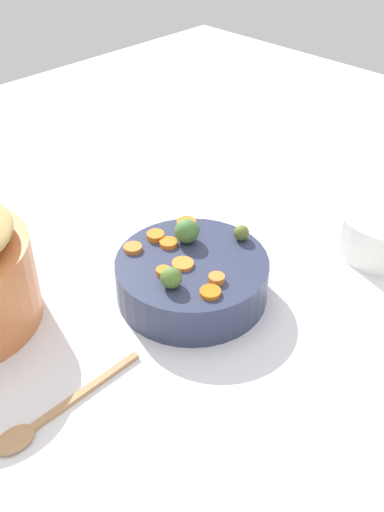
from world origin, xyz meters
TOP-DOWN VIEW (x-y plane):
  - tabletop at (0.00, 0.00)m, footprint 2.40×2.40m
  - serving_bowl_carrots at (0.03, -0.05)m, footprint 0.27×0.27m
  - carrot_slice_0 at (0.05, -0.05)m, footprint 0.05×0.05m
  - carrot_slice_1 at (0.05, 0.02)m, footprint 0.04×0.04m
  - carrot_slice_2 at (0.03, -0.14)m, footprint 0.04×0.04m
  - carrot_slice_3 at (-0.03, -0.13)m, footprint 0.05×0.05m
  - carrot_slice_4 at (0.08, -0.15)m, footprint 0.04×0.04m
  - carrot_slice_5 at (0.09, -0.06)m, footprint 0.03×0.03m
  - carrot_slice_6 at (0.08, 0.03)m, footprint 0.04×0.04m
  - carrot_slice_7 at (0.03, -0.11)m, footprint 0.04×0.04m
  - brussels_sprout_0 at (0.00, -0.10)m, footprint 0.04×0.04m
  - brussels_sprout_1 at (0.11, -0.03)m, footprint 0.04×0.04m
  - brussels_sprout_2 at (-0.07, -0.03)m, footprint 0.03×0.03m
  - wooden_spoon at (0.38, -0.01)m, footprint 0.25×0.04m

SIDE VIEW (x-z plane):
  - tabletop at x=0.00m, z-range 0.00..0.02m
  - wooden_spoon at x=0.38m, z-range 0.02..0.03m
  - serving_bowl_carrots at x=0.03m, z-range 0.02..0.10m
  - carrot_slice_0 at x=0.05m, z-range 0.10..0.10m
  - carrot_slice_6 at x=0.08m, z-range 0.10..0.10m
  - carrot_slice_7 at x=0.03m, z-range 0.10..0.10m
  - carrot_slice_4 at x=0.08m, z-range 0.10..0.10m
  - carrot_slice_5 at x=0.09m, z-range 0.10..0.11m
  - carrot_slice_1 at x=0.05m, z-range 0.10..0.11m
  - carrot_slice_2 at x=0.03m, z-range 0.10..0.11m
  - carrot_slice_3 at x=-0.03m, z-range 0.10..0.11m
  - brussels_sprout_2 at x=-0.07m, z-range 0.10..0.12m
  - brussels_sprout_1 at x=0.11m, z-range 0.10..0.13m
  - brussels_sprout_0 at x=0.00m, z-range 0.10..0.14m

